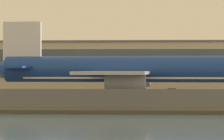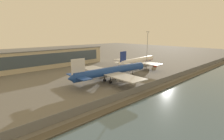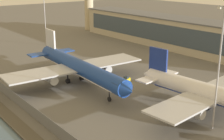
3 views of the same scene
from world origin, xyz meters
TOP-DOWN VIEW (x-y plane):
  - ground_plane at (0.00, 0.00)m, footprint 500.00×500.00m
  - shoreline_seawall at (0.00, -20.50)m, footprint 320.00×3.00m
  - perimeter_fence at (0.00, -16.00)m, footprint 280.00×0.10m
  - cargo_jet_blue at (-0.69, 4.34)m, footprint 49.73×43.02m
  - baggage_tug at (7.18, 15.99)m, footprint 2.43×3.52m
  - terminal_building at (-17.55, 63.84)m, footprint 107.06×15.68m

SIDE VIEW (x-z plane):
  - ground_plane at x=0.00m, z-range 0.00..0.00m
  - shoreline_seawall at x=0.00m, z-range 0.00..0.50m
  - baggage_tug at x=7.18m, z-range -0.09..1.71m
  - perimeter_fence at x=0.00m, z-range 0.00..2.80m
  - cargo_jet_blue at x=-0.69m, z-range -1.62..12.06m
  - terminal_building at x=-17.55m, z-range 0.01..13.26m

